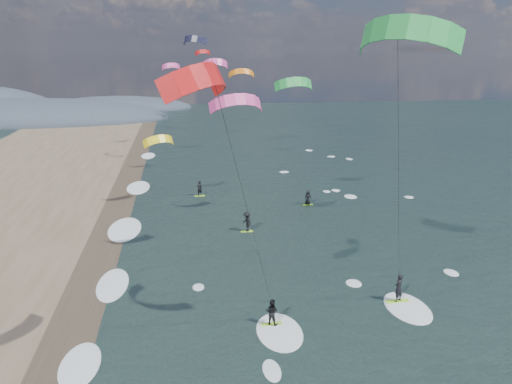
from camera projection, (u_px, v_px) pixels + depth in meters
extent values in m
cube|color=#382D23|center=(74.00, 325.00, 28.92)|extent=(3.00, 240.00, 0.00)
ellipsoid|color=#3D4756|center=(22.00, 121.00, 110.38)|extent=(64.00, 24.00, 10.00)
ellipsoid|color=#3D4756|center=(116.00, 109.00, 131.99)|extent=(40.00, 18.00, 7.00)
cube|color=#A0ED29|center=(397.00, 301.00, 31.58)|extent=(1.49, 0.45, 0.06)
imported|color=black|center=(399.00, 288.00, 31.31)|extent=(0.80, 0.71, 1.83)
ellipsoid|color=white|center=(407.00, 308.00, 30.87)|extent=(2.60, 4.20, 0.12)
cylinder|color=black|center=(399.00, 181.00, 26.01)|extent=(0.02, 0.02, 16.66)
cube|color=#A0ED29|center=(272.00, 324.00, 28.96)|extent=(1.23, 0.38, 0.06)
imported|color=black|center=(272.00, 312.00, 28.74)|extent=(0.95, 0.90, 1.56)
ellipsoid|color=white|center=(279.00, 332.00, 28.25)|extent=(2.60, 4.20, 0.12)
cylinder|color=black|center=(248.00, 213.00, 23.68)|extent=(0.02, 0.02, 14.94)
cube|color=#A0ED29|center=(247.00, 231.00, 43.74)|extent=(1.10, 0.35, 0.05)
imported|color=black|center=(247.00, 222.00, 43.49)|extent=(1.01, 1.28, 1.74)
cube|color=#A0ED29|center=(308.00, 205.00, 51.26)|extent=(1.10, 0.35, 0.05)
imported|color=black|center=(308.00, 197.00, 51.04)|extent=(0.87, 0.80, 1.49)
cube|color=#A0ED29|center=(200.00, 196.00, 54.35)|extent=(1.10, 0.35, 0.05)
imported|color=black|center=(199.00, 188.00, 54.11)|extent=(0.73, 0.66, 1.66)
ellipsoid|color=white|center=(83.00, 365.00, 25.30)|extent=(2.40, 5.40, 0.11)
ellipsoid|color=white|center=(107.00, 285.00, 33.85)|extent=(2.40, 5.40, 0.11)
ellipsoid|color=white|center=(123.00, 229.00, 44.30)|extent=(2.40, 5.40, 0.11)
ellipsoid|color=white|center=(136.00, 188.00, 57.60)|extent=(2.40, 5.40, 0.11)
ellipsoid|color=white|center=(145.00, 156.00, 74.70)|extent=(2.40, 5.40, 0.11)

